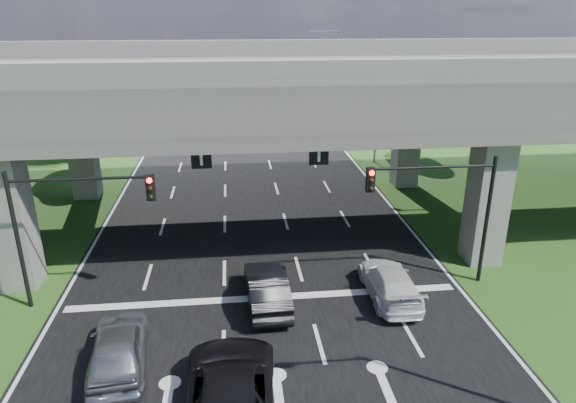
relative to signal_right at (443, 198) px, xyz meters
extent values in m
plane|color=#224917|center=(-7.82, -3.94, -4.19)|extent=(160.00, 160.00, 0.00)
cube|color=black|center=(-7.82, 6.06, -4.17)|extent=(18.00, 120.00, 0.03)
cube|color=#3B3936|center=(-7.82, 8.06, 3.81)|extent=(80.00, 15.00, 2.00)
cube|color=slate|center=(-7.82, 0.81, 5.31)|extent=(80.00, 0.50, 1.00)
cube|color=slate|center=(-7.82, 15.31, 5.31)|extent=(80.00, 0.50, 1.00)
cube|color=slate|center=(-18.82, 2.06, -0.69)|extent=(1.60, 1.60, 7.00)
cube|color=slate|center=(-18.82, 14.06, -0.69)|extent=(1.60, 1.60, 7.00)
cube|color=slate|center=(3.18, 2.06, -0.69)|extent=(1.60, 1.60, 7.00)
cube|color=slate|center=(3.18, 14.06, -0.69)|extent=(1.60, 1.60, 7.00)
cube|color=black|center=(-10.32, 1.06, 1.81)|extent=(0.85, 0.06, 0.85)
cube|color=black|center=(-5.32, 1.06, 1.81)|extent=(0.85, 0.06, 0.85)
cylinder|color=black|center=(2.18, 0.06, -1.19)|extent=(0.18, 0.18, 6.00)
cylinder|color=black|center=(-0.57, 0.06, 1.41)|extent=(5.50, 0.12, 0.12)
cube|color=black|center=(-3.32, -0.12, 1.01)|extent=(0.35, 0.28, 1.05)
sphere|color=#FF0C05|center=(-3.32, -0.28, 1.36)|extent=(0.22, 0.22, 0.22)
cylinder|color=black|center=(-17.82, 0.06, -1.19)|extent=(0.18, 0.18, 6.00)
cylinder|color=black|center=(-15.07, 0.06, 1.41)|extent=(5.50, 0.12, 0.12)
cube|color=black|center=(-12.32, -0.12, 1.01)|extent=(0.35, 0.28, 1.05)
sphere|color=#FF0C05|center=(-12.32, -0.28, 1.36)|extent=(0.22, 0.22, 0.22)
cylinder|color=gray|center=(2.68, 20.06, 0.81)|extent=(0.16, 0.16, 10.00)
cylinder|color=gray|center=(1.18, 20.06, 5.51)|extent=(3.00, 0.10, 0.10)
cube|color=gray|center=(-0.32, 20.06, 5.41)|extent=(0.60, 0.25, 0.18)
cylinder|color=gray|center=(2.68, 36.06, 0.81)|extent=(0.16, 0.16, 10.00)
cylinder|color=gray|center=(1.18, 36.06, 5.51)|extent=(3.00, 0.10, 0.10)
cube|color=gray|center=(-0.32, 36.06, 5.41)|extent=(0.60, 0.25, 0.18)
cylinder|color=black|center=(-21.82, 22.06, -2.54)|extent=(0.36, 0.36, 3.30)
sphere|color=#194913|center=(-21.82, 22.06, 0.46)|extent=(4.50, 4.50, 4.50)
sphere|color=#194913|center=(-21.42, 21.76, 1.81)|extent=(3.60, 3.60, 3.60)
sphere|color=#194913|center=(-22.12, 22.46, -0.44)|extent=(3.30, 3.30, 3.30)
cylinder|color=black|center=(-24.82, 30.06, -2.76)|extent=(0.36, 0.36, 2.86)
sphere|color=#194913|center=(-24.82, 30.06, -0.16)|extent=(3.90, 3.90, 3.90)
sphere|color=#194913|center=(-24.42, 29.76, 1.01)|extent=(3.12, 3.12, 3.12)
sphere|color=#194913|center=(-25.12, 30.46, -0.94)|extent=(2.86, 2.86, 2.86)
cylinder|color=black|center=(-20.82, 38.06, -2.43)|extent=(0.36, 0.36, 3.52)
sphere|color=#194913|center=(-20.82, 38.06, 0.77)|extent=(4.80, 4.80, 4.80)
sphere|color=#194913|center=(-20.42, 37.76, 2.21)|extent=(3.84, 3.84, 3.84)
sphere|color=#194913|center=(-21.12, 38.46, -0.19)|extent=(3.52, 3.52, 3.52)
cylinder|color=black|center=(5.18, 24.06, -2.65)|extent=(0.36, 0.36, 3.08)
sphere|color=#194913|center=(5.18, 24.06, 0.15)|extent=(4.20, 4.20, 4.20)
sphere|color=#194913|center=(5.58, 23.76, 1.41)|extent=(3.36, 3.36, 3.36)
sphere|color=#194913|center=(4.88, 24.46, -0.69)|extent=(3.08, 3.08, 3.08)
cylinder|color=black|center=(8.18, 32.06, -2.76)|extent=(0.36, 0.36, 2.86)
sphere|color=#194913|center=(8.18, 32.06, -0.16)|extent=(3.90, 3.90, 3.90)
sphere|color=#194913|center=(8.58, 31.76, 1.01)|extent=(3.12, 3.12, 3.12)
sphere|color=#194913|center=(7.88, 32.46, -0.94)|extent=(2.86, 2.86, 2.86)
cylinder|color=black|center=(4.18, 40.06, -2.54)|extent=(0.36, 0.36, 3.30)
sphere|color=#194913|center=(4.18, 40.06, 0.46)|extent=(4.50, 4.50, 4.50)
sphere|color=#194913|center=(4.58, 39.76, 1.81)|extent=(3.60, 3.60, 3.60)
sphere|color=#194913|center=(3.88, 40.46, -0.44)|extent=(3.30, 3.30, 3.30)
imported|color=#9FA0A6|center=(-13.22, -4.49, -3.34)|extent=(2.43, 4.98, 1.64)
imported|color=black|center=(-7.80, -0.94, -3.38)|extent=(1.84, 4.76, 1.55)
imported|color=silver|center=(-2.42, -0.94, -3.45)|extent=(2.04, 4.88, 1.41)
imported|color=black|center=(-9.37, -7.21, -3.31)|extent=(3.02, 6.17, 1.69)
camera|label=1|loc=(-9.02, -19.98, 7.70)|focal=32.00mm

